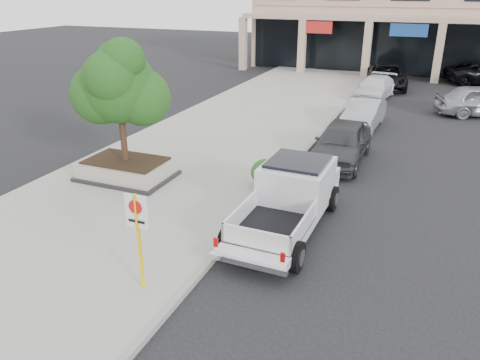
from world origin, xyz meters
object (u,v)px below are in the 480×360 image
planter (127,169)px  planter_tree (124,86)px  curb_car_a (342,142)px  pickup_truck (286,201)px  curb_car_c (375,88)px  no_parking_sign (138,229)px  curb_car_b (364,114)px  curb_car_d (386,76)px

planter → planter_tree: bearing=49.0°
curb_car_a → planter: bearing=-142.9°
planter → pickup_truck: pickup_truck is taller
planter_tree → planter: bearing=-131.0°
planter → curb_car_c: size_ratio=0.70×
no_parking_sign → curb_car_b: bearing=81.0°
pickup_truck → planter_tree: bearing=167.9°
pickup_truck → curb_car_c: (-0.00, 18.52, -0.23)m
no_parking_sign → curb_car_d: no_parking_sign is taller
no_parking_sign → curb_car_b: (2.47, 15.60, -0.93)m
curb_car_b → pickup_truck: bearing=-88.6°
planter → pickup_truck: size_ratio=0.56×
planter → curb_car_b: bearing=56.8°
pickup_truck → curb_car_d: size_ratio=1.01×
planter → curb_car_b: curb_car_b is taller
curb_car_a → curb_car_d: size_ratio=0.83×
planter_tree → no_parking_sign: (4.08, -5.53, -1.78)m
no_parking_sign → curb_car_a: 10.67m
curb_car_d → no_parking_sign: bearing=-102.7°
curb_car_a → curb_car_d: 15.91m
curb_car_a → curb_car_b: curb_car_a is taller
planter → no_parking_sign: size_ratio=1.39×
planter_tree → pickup_truck: size_ratio=0.70×
no_parking_sign → pickup_truck: (2.07, 4.08, -0.74)m
curb_car_a → curb_car_c: 12.25m
curb_car_a → curb_car_c: size_ratio=1.02×
planter_tree → curb_car_d: bearing=72.8°
planter_tree → curb_car_b: (6.54, 10.06, -2.71)m
planter → curb_car_c: bearing=70.0°
curb_car_c → curb_car_d: 3.68m
pickup_truck → planter: bearing=169.5°
planter_tree → curb_car_c: bearing=70.2°
planter → pickup_truck: bearing=-11.7°
planter → curb_car_d: (6.56, 20.90, 0.31)m
no_parking_sign → curb_car_c: 22.72m
planter_tree → curb_car_b: size_ratio=0.94×
pickup_truck → curb_car_b: size_ratio=1.34×
curb_car_b → planter_tree: bearing=-119.7°
curb_car_c → curb_car_d: curb_car_d is taller
planter → planter_tree: (0.13, 0.15, 2.94)m
planter_tree → no_parking_sign: bearing=-53.6°
planter → curb_car_d: curb_car_d is taller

